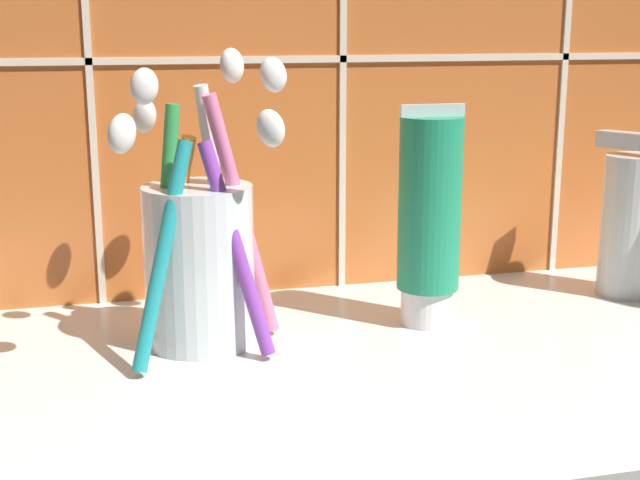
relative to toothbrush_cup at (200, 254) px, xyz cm
name	(u,v)px	position (x,y,z in cm)	size (l,w,h in cm)	color
sink_counter	(382,374)	(10.37, -5.54, -6.93)	(72.95, 32.63, 2.00)	silver
toothbrush_cup	(200,254)	(0.00, 0.00, 0.00)	(12.01, 11.83, 18.66)	silver
toothpaste_tube	(429,218)	(15.38, 0.07, 1.48)	(4.41, 4.20, 14.94)	white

